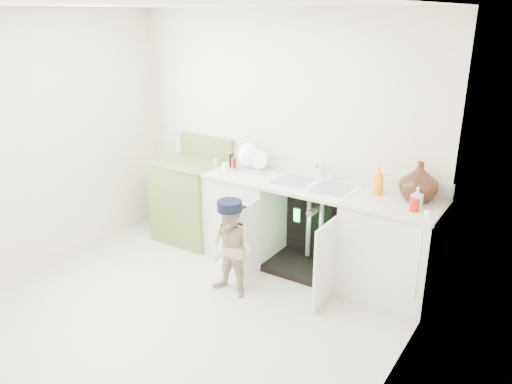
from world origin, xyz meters
TOP-DOWN VIEW (x-y plane):
  - ground at (0.00, 0.00)m, footprint 3.50×3.50m
  - room_shell at (0.00, 0.00)m, footprint 6.00×5.50m
  - counter_run at (0.59, 1.21)m, footprint 2.44×1.02m
  - avocado_stove at (-0.93, 1.18)m, footprint 0.73×0.65m
  - repair_worker at (0.17, 0.41)m, footprint 0.67×0.63m

SIDE VIEW (x-z plane):
  - ground at x=0.00m, z-range 0.00..0.00m
  - repair_worker at x=0.17m, z-range 0.01..0.91m
  - avocado_stove at x=-0.93m, z-range -0.10..1.03m
  - counter_run at x=0.59m, z-range -0.15..1.10m
  - room_shell at x=0.00m, z-range 0.62..1.88m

